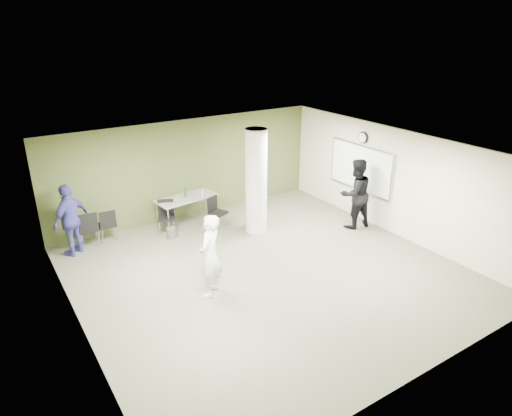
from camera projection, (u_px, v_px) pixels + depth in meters
floor at (267, 273)px, 10.30m from camera, size 8.00×8.00×0.00m
ceiling at (268, 153)px, 9.23m from camera, size 8.00×8.00×0.00m
wall_back at (188, 169)px, 12.87m from camera, size 8.00×2.80×0.02m
wall_left at (74, 266)px, 7.76m from camera, size 0.02×8.00×2.80m
wall_right_cream at (396, 183)px, 11.78m from camera, size 0.02×8.00×2.80m
column at (256, 182)px, 11.82m from camera, size 0.56×0.56×2.80m
whiteboard at (360, 168)px, 12.63m from camera, size 0.05×2.30×1.30m
wall_clock at (363, 138)px, 12.31m from camera, size 0.06×0.32×0.32m
folding_table at (186, 199)px, 12.51m from camera, size 1.76×0.94×1.05m
wastebasket at (171, 233)px, 11.91m from camera, size 0.24×0.24×0.28m
chair_back_left at (88, 227)px, 11.28m from camera, size 0.51×0.51×0.94m
chair_back_right at (107, 223)px, 11.62m from camera, size 0.43×0.43×0.85m
chair_table_left at (166, 214)px, 12.13m from camera, size 0.58×0.58×0.89m
chair_table_right at (216, 210)px, 12.46m from camera, size 0.56×0.56×0.85m
woman_white at (210, 256)px, 9.18m from camera, size 0.77×0.73×1.77m
man_black at (355, 194)px, 12.26m from camera, size 1.02×0.84×1.93m
man_blue at (71, 220)px, 10.83m from camera, size 1.11×0.95×1.78m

